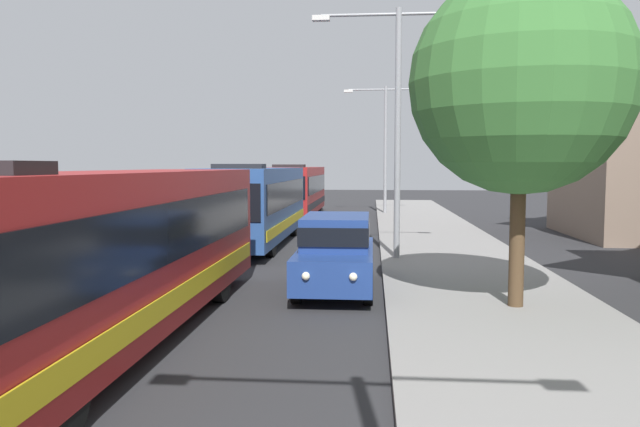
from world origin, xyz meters
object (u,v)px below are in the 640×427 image
object	(u,v)px
streetlamp_mid	(398,107)
white_suv	(336,250)
bus_lead	(109,249)
bus_second_in_line	(257,202)
roadside_tree	(521,84)
bus_middle	(297,190)
streetlamp_far	(386,136)

from	to	relation	value
streetlamp_mid	white_suv	bearing A→B (deg)	-110.03
bus_lead	bus_second_in_line	distance (m)	13.58
roadside_tree	bus_middle	bearing A→B (deg)	108.22
bus_middle	white_suv	bearing A→B (deg)	-80.17
white_suv	bus_middle	bearing A→B (deg)	99.83
bus_lead	streetlamp_far	size ratio (longest dim) A/B	1.55
bus_lead	white_suv	distance (m)	6.19
bus_lead	streetlamp_mid	distance (m)	11.50
bus_second_in_line	white_suv	world-z (taller)	bus_second_in_line
bus_lead	streetlamp_mid	xyz separation A→B (m)	(5.40, 9.58, 3.35)
bus_second_in_line	bus_middle	distance (m)	12.69
white_suv	roadside_tree	bearing A→B (deg)	-26.40
bus_lead	bus_second_in_line	bearing A→B (deg)	90.00
white_suv	roadside_tree	xyz separation A→B (m)	(3.98, -1.97, 3.83)
bus_middle	white_suv	distance (m)	21.68
streetlamp_mid	streetlamp_far	xyz separation A→B (m)	(-0.00, 18.79, -0.04)
bus_second_in_line	streetlamp_far	distance (m)	16.09
bus_middle	streetlamp_far	size ratio (longest dim) A/B	1.40
bus_lead	white_suv	size ratio (longest dim) A/B	2.62
streetlamp_far	streetlamp_mid	bearing A→B (deg)	-90.00
bus_middle	streetlamp_mid	xyz separation A→B (m)	(5.40, -16.69, 3.35)
bus_second_in_line	bus_middle	size ratio (longest dim) A/B	0.95
white_suv	streetlamp_mid	distance (m)	6.38
roadside_tree	bus_lead	bearing A→B (deg)	-159.01
roadside_tree	streetlamp_mid	bearing A→B (deg)	108.94
bus_middle	streetlamp_far	world-z (taller)	streetlamp_far
streetlamp_mid	bus_lead	bearing A→B (deg)	-119.40
bus_lead	bus_middle	bearing A→B (deg)	90.00
bus_second_in_line	roadside_tree	world-z (taller)	roadside_tree
bus_lead	bus_middle	size ratio (longest dim) A/B	1.11
bus_lead	streetlamp_far	bearing A→B (deg)	79.23
bus_lead	white_suv	world-z (taller)	bus_lead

